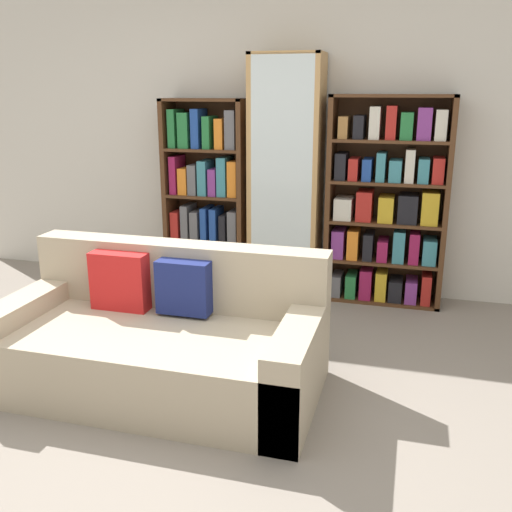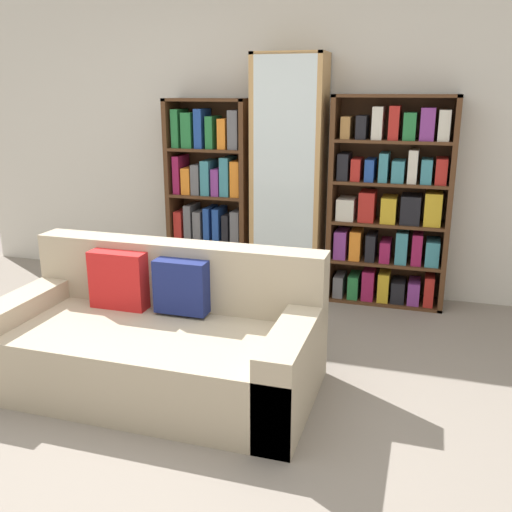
% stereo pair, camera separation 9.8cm
% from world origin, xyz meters
% --- Properties ---
extents(ground_plane, '(16.00, 16.00, 0.00)m').
position_xyz_m(ground_plane, '(0.00, 0.00, 0.00)').
color(ground_plane, gray).
extents(wall_back, '(6.12, 0.06, 2.70)m').
position_xyz_m(wall_back, '(0.00, 2.54, 1.35)').
color(wall_back, beige).
rests_on(wall_back, ground).
extents(couch, '(1.88, 0.94, 0.80)m').
position_xyz_m(couch, '(-0.23, 0.52, 0.27)').
color(couch, tan).
rests_on(couch, ground).
extents(bookshelf_left, '(0.72, 0.32, 1.64)m').
position_xyz_m(bookshelf_left, '(-0.59, 2.34, 0.80)').
color(bookshelf_left, '#4C2D19').
rests_on(bookshelf_left, ground).
extents(display_cabinet, '(0.58, 0.36, 1.99)m').
position_xyz_m(display_cabinet, '(0.11, 2.32, 0.99)').
color(display_cabinet, tan).
rests_on(display_cabinet, ground).
extents(bookshelf_right, '(0.95, 0.32, 1.67)m').
position_xyz_m(bookshelf_right, '(0.95, 2.34, 0.80)').
color(bookshelf_right, '#4C2D19').
rests_on(bookshelf_right, ground).
extents(wine_bottle, '(0.08, 0.08, 0.36)m').
position_xyz_m(wine_bottle, '(0.50, 1.45, 0.15)').
color(wine_bottle, '#143819').
rests_on(wine_bottle, ground).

